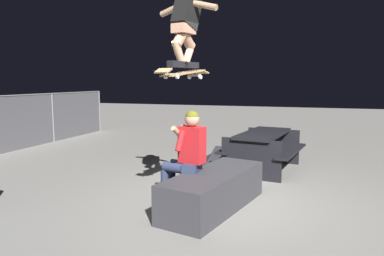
# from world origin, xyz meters

# --- Properties ---
(ground_plane) EXTENTS (40.00, 40.00, 0.00)m
(ground_plane) POSITION_xyz_m (0.00, 0.00, 0.00)
(ground_plane) COLOR gray
(ledge_box_main) EXTENTS (2.01, 1.09, 0.51)m
(ledge_box_main) POSITION_xyz_m (-0.26, 0.07, 0.25)
(ledge_box_main) COLOR #38383D
(ledge_box_main) RESTS_ON ground
(person_sitting_on_ledge) EXTENTS (0.59, 0.78, 1.34)m
(person_sitting_on_ledge) POSITION_xyz_m (-0.28, 0.48, 0.75)
(person_sitting_on_ledge) COLOR #2D3856
(person_sitting_on_ledge) RESTS_ON ground
(skateboard) EXTENTS (1.04, 0.44, 0.13)m
(skateboard) POSITION_xyz_m (-0.33, 0.48, 1.84)
(skateboard) COLOR #AD8451
(skater_airborne) EXTENTS (0.64, 0.88, 1.12)m
(skater_airborne) POSITION_xyz_m (-0.27, 0.47, 2.53)
(skater_airborne) COLOR black
(kicker_ramp) EXTENTS (1.14, 0.86, 0.43)m
(kicker_ramp) POSITION_xyz_m (2.11, 0.47, 0.07)
(kicker_ramp) COLOR #28282D
(kicker_ramp) RESTS_ON ground
(picnic_table_back) EXTENTS (1.89, 1.58, 0.75)m
(picnic_table_back) POSITION_xyz_m (2.15, -0.28, 0.50)
(picnic_table_back) COLOR black
(picnic_table_back) RESTS_ON ground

